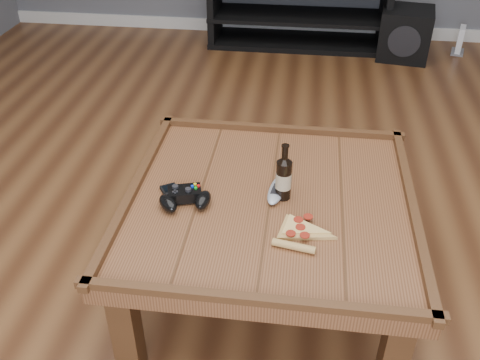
# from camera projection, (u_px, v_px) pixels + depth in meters

# --- Properties ---
(ground) EXTENTS (6.00, 6.00, 0.00)m
(ground) POSITION_uv_depth(u_px,v_px,m) (266.00, 289.00, 2.13)
(ground) COLOR #472714
(ground) RESTS_ON ground
(baseboard) EXTENTS (5.00, 0.02, 0.10)m
(baseboard) POSITION_uv_depth(u_px,v_px,m) (298.00, 28.00, 4.54)
(baseboard) COLOR silver
(baseboard) RESTS_ON ground
(coffee_table) EXTENTS (1.03, 1.03, 0.48)m
(coffee_table) POSITION_uv_depth(u_px,v_px,m) (270.00, 212.00, 1.90)
(coffee_table) COLOR #4F2C16
(coffee_table) RESTS_ON ground
(media_console) EXTENTS (1.40, 0.45, 0.50)m
(media_console) POSITION_uv_depth(u_px,v_px,m) (298.00, 14.00, 4.23)
(media_console) COLOR black
(media_console) RESTS_ON ground
(beer_bottle) EXTENTS (0.06, 0.06, 0.21)m
(beer_bottle) POSITION_uv_depth(u_px,v_px,m) (284.00, 177.00, 1.83)
(beer_bottle) COLOR black
(beer_bottle) RESTS_ON coffee_table
(game_controller) EXTENTS (0.19, 0.16, 0.05)m
(game_controller) POSITION_uv_depth(u_px,v_px,m) (185.00, 198.00, 1.83)
(game_controller) COLOR black
(game_controller) RESTS_ON coffee_table
(pizza_slice) EXTENTS (0.19, 0.27, 0.03)m
(pizza_slice) POSITION_uv_depth(u_px,v_px,m) (299.00, 232.00, 1.71)
(pizza_slice) COLOR tan
(pizza_slice) RESTS_ON coffee_table
(smartphone) EXTENTS (0.10, 0.12, 0.01)m
(smartphone) POSITION_uv_depth(u_px,v_px,m) (172.00, 193.00, 1.89)
(smartphone) COLOR black
(smartphone) RESTS_ON coffee_table
(remote_control) EXTENTS (0.09, 0.20, 0.03)m
(remote_control) POSITION_uv_depth(u_px,v_px,m) (277.00, 189.00, 1.89)
(remote_control) COLOR #9AA1A8
(remote_control) RESTS_ON coffee_table
(subwoofer) EXTENTS (0.42, 0.42, 0.37)m
(subwoofer) POSITION_uv_depth(u_px,v_px,m) (405.00, 33.00, 4.04)
(subwoofer) COLOR black
(subwoofer) RESTS_ON ground
(game_console) EXTENTS (0.13, 0.18, 0.21)m
(game_console) POSITION_uv_depth(u_px,v_px,m) (460.00, 41.00, 4.16)
(game_console) COLOR slate
(game_console) RESTS_ON ground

